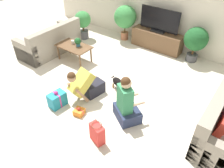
# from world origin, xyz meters

# --- Properties ---
(ground_plane) EXTENTS (16.00, 16.00, 0.00)m
(ground_plane) POSITION_xyz_m (0.00, 0.00, 0.00)
(ground_plane) COLOR beige
(wall_back) EXTENTS (8.40, 0.06, 2.60)m
(wall_back) POSITION_xyz_m (0.00, 2.63, 1.30)
(wall_back) COLOR beige
(wall_back) RESTS_ON ground_plane
(sofa_left) EXTENTS (0.85, 1.73, 0.82)m
(sofa_left) POSITION_xyz_m (-2.42, 0.39, 0.29)
(sofa_left) COLOR gray
(sofa_left) RESTS_ON ground_plane
(coffee_table) EXTENTS (0.92, 0.54, 0.44)m
(coffee_table) POSITION_xyz_m (-1.53, 0.43, 0.39)
(coffee_table) COLOR brown
(coffee_table) RESTS_ON ground_plane
(tv_console) EXTENTS (1.49, 0.40, 0.52)m
(tv_console) POSITION_xyz_m (-0.09, 2.36, 0.26)
(tv_console) COLOR brown
(tv_console) RESTS_ON ground_plane
(tv) EXTENTS (1.15, 0.20, 0.66)m
(tv) POSITION_xyz_m (-0.09, 2.36, 0.82)
(tv) COLOR black
(tv) RESTS_ON tv_console
(potted_plant_back_left) EXTENTS (0.68, 0.68, 1.06)m
(potted_plant_back_left) POSITION_xyz_m (-1.18, 2.31, 0.70)
(potted_plant_back_left) COLOR #A36042
(potted_plant_back_left) RESTS_ON ground_plane
(potted_plant_back_right) EXTENTS (0.61, 0.61, 0.94)m
(potted_plant_back_right) POSITION_xyz_m (1.00, 2.31, 0.60)
(potted_plant_back_right) COLOR #4C4C51
(potted_plant_back_right) RESTS_ON ground_plane
(potted_plant_corner_left) EXTENTS (0.50, 0.50, 0.87)m
(potted_plant_corner_left) POSITION_xyz_m (-2.28, 1.60, 0.54)
(potted_plant_corner_left) COLOR #4C4C51
(potted_plant_corner_left) RESTS_ON ground_plane
(person_kneeling) EXTENTS (0.45, 0.84, 0.79)m
(person_kneeling) POSITION_xyz_m (-0.24, -0.53, 0.34)
(person_kneeling) COLOR #23232D
(person_kneeling) RESTS_ON ground_plane
(person_sitting) EXTENTS (0.65, 0.62, 0.97)m
(person_sitting) POSITION_xyz_m (0.77, -0.53, 0.35)
(person_sitting) COLOR #283351
(person_sitting) RESTS_ON ground_plane
(dog) EXTENTS (0.49, 0.26, 0.31)m
(dog) POSITION_xyz_m (0.17, 0.09, 0.20)
(dog) COLOR black
(dog) RESTS_ON ground_plane
(gift_box_a) EXTENTS (0.26, 0.37, 0.37)m
(gift_box_a) POSITION_xyz_m (-0.55, -1.07, 0.16)
(gift_box_a) COLOR teal
(gift_box_a) RESTS_ON ground_plane
(gift_box_b) EXTENTS (0.22, 0.22, 0.18)m
(gift_box_b) POSITION_xyz_m (-0.02, -1.00, 0.06)
(gift_box_b) COLOR orange
(gift_box_b) RESTS_ON ground_plane
(gift_bag_a) EXTENTS (0.31, 0.22, 0.40)m
(gift_bag_a) POSITION_xyz_m (0.69, -1.28, 0.19)
(gift_bag_a) COLOR red
(gift_bag_a) RESTS_ON ground_plane
(mug) EXTENTS (0.12, 0.08, 0.09)m
(mug) POSITION_xyz_m (-1.63, 0.51, 0.48)
(mug) COLOR silver
(mug) RESTS_ON coffee_table
(tabletop_plant) EXTENTS (0.17, 0.17, 0.22)m
(tabletop_plant) POSITION_xyz_m (-1.42, 0.49, 0.56)
(tabletop_plant) COLOR #336B84
(tabletop_plant) RESTS_ON coffee_table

